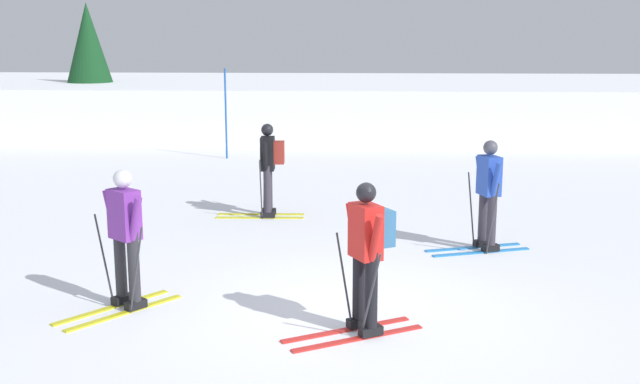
# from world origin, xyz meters

# --- Properties ---
(ground_plane) EXTENTS (120.00, 120.00, 0.00)m
(ground_plane) POSITION_xyz_m (0.00, 0.00, 0.00)
(ground_plane) COLOR white
(far_snow_ridge) EXTENTS (80.00, 8.52, 1.63)m
(far_snow_ridge) POSITION_xyz_m (0.00, 18.50, 0.82)
(far_snow_ridge) COLOR white
(far_snow_ridge) RESTS_ON ground
(skier_black) EXTENTS (1.61, 1.00, 1.71)m
(skier_black) POSITION_xyz_m (-1.53, 4.92, 0.96)
(skier_black) COLOR gold
(skier_black) RESTS_ON ground
(skier_blue) EXTENTS (1.63, 0.96, 1.71)m
(skier_blue) POSITION_xyz_m (2.07, 2.89, 0.92)
(skier_blue) COLOR #237AC6
(skier_blue) RESTS_ON ground
(skier_red) EXTENTS (1.58, 1.10, 1.71)m
(skier_red) POSITION_xyz_m (0.20, -0.56, 0.95)
(skier_red) COLOR red
(skier_red) RESTS_ON ground
(skier_purple) EXTENTS (1.29, 1.48, 1.71)m
(skier_purple) POSITION_xyz_m (-2.69, 0.08, 0.92)
(skier_purple) COLOR gold
(skier_purple) RESTS_ON ground
(trail_marker_pole) EXTENTS (0.05, 0.05, 2.41)m
(trail_marker_pole) POSITION_xyz_m (-3.48, 11.60, 1.21)
(trail_marker_pole) COLOR #1E56AD
(trail_marker_pole) RESTS_ON ground
(conifer_far_left) EXTENTS (2.02, 2.02, 4.41)m
(conifer_far_left) POSITION_xyz_m (-9.49, 18.25, 2.63)
(conifer_far_left) COLOR #513823
(conifer_far_left) RESTS_ON ground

